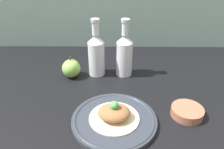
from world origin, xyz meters
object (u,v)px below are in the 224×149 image
(plate, at_px, (114,120))
(cider_bottle_left, at_px, (96,54))
(apple, at_px, (71,68))
(dipping_bowl, at_px, (187,112))
(cider_bottle_right, at_px, (124,54))
(plated_food, at_px, (114,113))

(plate, xyz_separation_m, cider_bottle_left, (-0.08, 0.31, 0.09))
(apple, relative_size, dipping_bowl, 0.89)
(cider_bottle_left, height_order, cider_bottle_right, same)
(plate, xyz_separation_m, dipping_bowl, (0.24, 0.04, 0.01))
(cider_bottle_right, bearing_deg, cider_bottle_left, 180.00)
(plated_food, xyz_separation_m, apple, (-0.18, 0.29, 0.00))
(cider_bottle_left, bearing_deg, plated_food, -76.11)
(apple, height_order, dipping_bowl, apple)
(plate, relative_size, cider_bottle_right, 1.11)
(apple, bearing_deg, cider_bottle_right, 6.31)
(cider_bottle_left, relative_size, apple, 2.62)
(cider_bottle_left, bearing_deg, cider_bottle_right, 0.00)
(cider_bottle_left, relative_size, cider_bottle_right, 1.00)
(apple, bearing_deg, plate, -57.14)
(cider_bottle_left, distance_m, dipping_bowl, 0.43)
(plated_food, distance_m, cider_bottle_left, 0.33)
(cider_bottle_left, height_order, dipping_bowl, cider_bottle_left)
(plate, bearing_deg, plated_food, -45.00)
(cider_bottle_right, distance_m, dipping_bowl, 0.35)
(plated_food, relative_size, dipping_bowl, 1.52)
(cider_bottle_right, bearing_deg, plated_food, -97.76)
(plate, relative_size, dipping_bowl, 2.58)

